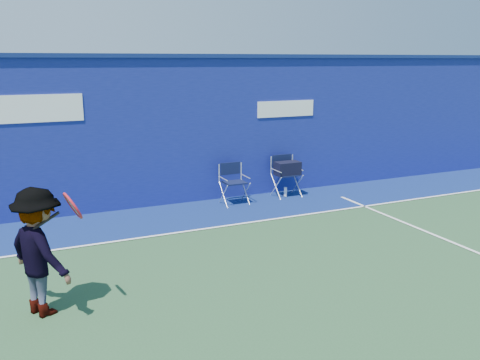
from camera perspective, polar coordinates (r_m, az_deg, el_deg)
name	(u,v)px	position (r m, az deg, el deg)	size (l,w,h in m)	color
ground	(220,323)	(6.09, -2.22, -15.76)	(80.00, 80.00, 0.00)	#284B2B
stadium_wall	(122,132)	(10.43, -13.09, 5.23)	(24.00, 0.50, 3.08)	navy
out_of_bounds_strip	(139,222)	(9.72, -11.31, -4.64)	(24.00, 1.80, 0.01)	navy
court_lines	(203,300)	(6.58, -4.23, -13.32)	(24.00, 12.00, 0.01)	white
directors_chair_left	(234,191)	(10.66, -0.65, -1.29)	(0.51, 0.46, 0.85)	silver
directors_chair_right	(287,180)	(11.27, 5.26, 0.04)	(0.54, 0.48, 0.90)	silver
water_bottle	(285,192)	(11.26, 5.12, -1.37)	(0.07, 0.07, 0.22)	white
tennis_player	(40,252)	(6.44, -21.58, -7.49)	(1.02, 1.15, 1.55)	#EA4738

